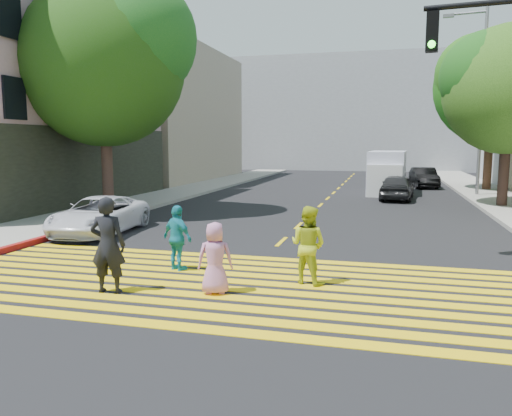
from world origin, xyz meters
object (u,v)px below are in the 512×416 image
at_px(pedestrian_child, 215,258).
at_px(pedestrian_extra, 178,238).
at_px(silver_car, 391,173).
at_px(white_van, 387,174).
at_px(tree_right_near, 511,83).
at_px(dark_car_near, 397,187).
at_px(tree_right_far, 494,81).
at_px(dark_car_parked, 424,178).
at_px(pedestrian_woman, 308,245).
at_px(white_sedan, 99,215).
at_px(pedestrian_man, 108,245).
at_px(tree_left, 105,55).

relative_size(pedestrian_child, pedestrian_extra, 0.93).
bearing_deg(silver_car, white_van, 91.77).
distance_m(pedestrian_extra, silver_car, 29.40).
bearing_deg(tree_right_near, dark_car_near, 152.67).
bearing_deg(white_van, tree_right_far, 28.72).
bearing_deg(tree_right_far, dark_car_parked, 152.36).
bearing_deg(pedestrian_woman, silver_car, -72.98).
relative_size(tree_right_near, pedestrian_woman, 4.97).
bearing_deg(dark_car_near, tree_right_far, -126.68).
xyz_separation_m(white_sedan, dark_car_parked, (11.35, 20.21, 0.06)).
bearing_deg(dark_car_parked, dark_car_near, -109.40).
bearing_deg(pedestrian_child, silver_car, -113.18).
relative_size(pedestrian_extra, white_sedan, 0.35).
relative_size(pedestrian_man, dark_car_near, 0.49).
relative_size(tree_left, pedestrian_extra, 6.25).
relative_size(tree_left, pedestrian_child, 6.68).
height_order(tree_right_near, pedestrian_woman, tree_right_near).
distance_m(pedestrian_child, dark_car_near, 18.02).
distance_m(silver_car, dark_car_parked, 5.45).
height_order(tree_left, white_van, tree_left).
xyz_separation_m(dark_car_near, dark_car_parked, (1.83, 7.79, -0.01)).
relative_size(pedestrian_child, white_van, 0.27).
distance_m(pedestrian_man, silver_car, 31.41).
relative_size(pedestrian_woman, pedestrian_child, 1.15).
relative_size(pedestrian_woman, dark_car_parked, 0.41).
xyz_separation_m(tree_right_far, silver_car, (-5.60, 6.90, -5.89)).
bearing_deg(white_sedan, pedestrian_woman, -33.47).
height_order(white_sedan, dark_car_parked, dark_car_parked).
xyz_separation_m(pedestrian_child, white_sedan, (-5.80, 5.22, -0.12)).
relative_size(tree_right_far, dark_car_parked, 2.44).
xyz_separation_m(tree_left, pedestrian_woman, (9.55, -8.27, -5.58)).
relative_size(tree_right_near, silver_car, 1.84).
bearing_deg(tree_left, white_van, 45.56).
xyz_separation_m(pedestrian_man, pedestrian_child, (2.05, 0.45, -0.24)).
height_order(pedestrian_woman, dark_car_parked, pedestrian_woman).
bearing_deg(pedestrian_extra, tree_left, -24.94).
bearing_deg(pedestrian_child, dark_car_parked, -118.96).
distance_m(tree_left, white_sedan, 7.49).
distance_m(tree_right_far, white_sedan, 24.37).
distance_m(tree_left, tree_right_far, 22.10).
relative_size(pedestrian_woman, white_sedan, 0.38).
height_order(tree_left, pedestrian_woman, tree_left).
xyz_separation_m(white_sedan, white_van, (9.00, 15.57, 0.56)).
relative_size(white_sedan, silver_car, 0.97).
relative_size(tree_left, silver_car, 2.14).
xyz_separation_m(tree_left, tree_right_near, (16.19, 5.82, -0.89)).
distance_m(pedestrian_man, white_sedan, 6.80).
bearing_deg(tree_right_near, pedestrian_child, -118.47).
distance_m(tree_right_far, white_van, 8.45).
xyz_separation_m(pedestrian_extra, dark_car_parked, (6.98, 23.94, -0.11)).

